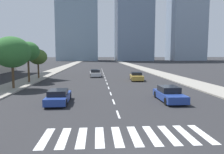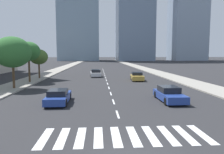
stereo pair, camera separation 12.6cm
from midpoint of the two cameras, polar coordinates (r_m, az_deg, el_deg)
The scene contains 11 objects.
sidewalk_east at distance 39.94m, azimuth 16.02°, elevation -0.11°, with size 4.00×260.00×0.15m, color gray.
sidewalk_west at distance 39.07m, azimuth -20.31°, elevation -0.38°, with size 4.00×260.00×0.15m, color gray.
crosswalk_near at distance 11.30m, azimuth 3.44°, elevation -15.51°, with size 8.55×2.78×0.01m.
lane_divider_center at distance 38.67m, azimuth -2.00°, elevation -0.18°, with size 0.14×50.00×0.01m.
sedan_blue_0 at distance 19.83m, azimuth 14.96°, elevation -4.52°, with size 1.84×4.58×1.31m.
sedan_blue_1 at distance 18.87m, azimuth -14.37°, elevation -5.17°, with size 1.82×4.35×1.19m.
sedan_silver_2 at distance 40.55m, azimuth -4.64°, elevation 0.98°, with size 2.12×4.58×1.38m.
sedan_gold_3 at distance 34.77m, azimuth 6.47°, elevation 0.10°, with size 2.15×4.35×1.31m.
street_tree_nearest at distance 28.03m, azimuth -25.42°, elevation 6.04°, with size 4.36×4.36×6.17m.
street_tree_second at distance 33.62m, azimuth -21.76°, elevation 6.39°, with size 3.33×3.33×5.92m.
street_tree_third at distance 38.68m, azimuth -19.35°, elevation 5.11°, with size 3.08×3.08×4.96m.
Camera 1 is at (-1.46, -7.29, 4.14)m, focal length 34.04 mm.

